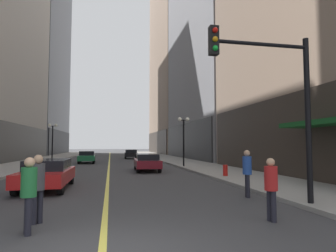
{
  "coord_description": "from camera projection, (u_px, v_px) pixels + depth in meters",
  "views": [
    {
      "loc": [
        0.13,
        -5.16,
        2.0
      ],
      "look_at": [
        5.99,
        24.19,
        3.96
      ],
      "focal_mm": 30.73,
      "sensor_mm": 36.0,
      "label": 1
    }
  ],
  "objects": [
    {
      "name": "ground_plane",
      "position": [
        109.0,
        160.0,
        39.14
      ],
      "size": [
        200.0,
        200.0,
        0.0
      ],
      "primitive_type": "plane",
      "color": "#38383A"
    },
    {
      "name": "sidewalk_left",
      "position": [
        45.0,
        160.0,
        37.53
      ],
      "size": [
        4.5,
        78.0,
        0.15
      ],
      "primitive_type": "cube",
      "color": "gray",
      "rests_on": "ground"
    },
    {
      "name": "sidewalk_right",
      "position": [
        169.0,
        158.0,
        40.76
      ],
      "size": [
        4.5,
        78.0,
        0.15
      ],
      "primitive_type": "cube",
      "color": "gray",
      "rests_on": "ground"
    },
    {
      "name": "lane_centre_stripe",
      "position": [
        109.0,
        160.0,
        39.14
      ],
      "size": [
        0.16,
        70.0,
        0.01
      ],
      "primitive_type": "cube",
      "color": "#E5D64C",
      "rests_on": "ground"
    },
    {
      "name": "building_left_far",
      "position": [
        24.0,
        37.0,
        61.66
      ],
      "size": [
        15.98,
        26.0,
        50.62
      ],
      "color": "#4C515B",
      "rests_on": "ground"
    },
    {
      "name": "building_right_far",
      "position": [
        181.0,
        13.0,
        69.03
      ],
      "size": [
        12.07,
        26.0,
        67.53
      ],
      "color": "gray",
      "rests_on": "ground"
    },
    {
      "name": "storefront_awning_right",
      "position": [
        326.0,
        123.0,
        12.99
      ],
      "size": [
        1.6,
        4.95,
        3.12
      ],
      "color": "#144C1E",
      "rests_on": "ground"
    },
    {
      "name": "car_red",
      "position": [
        47.0,
        173.0,
        12.99
      ],
      "size": [
        1.94,
        4.52,
        1.32
      ],
      "color": "#B21919",
      "rests_on": "ground"
    },
    {
      "name": "car_maroon",
      "position": [
        147.0,
        162.0,
        21.93
      ],
      "size": [
        1.94,
        4.52,
        1.32
      ],
      "color": "maroon",
      "rests_on": "ground"
    },
    {
      "name": "car_green",
      "position": [
        87.0,
        157.0,
        31.59
      ],
      "size": [
        1.87,
        4.3,
        1.32
      ],
      "color": "#196038",
      "rests_on": "ground"
    },
    {
      "name": "car_black",
      "position": [
        131.0,
        154.0,
        41.71
      ],
      "size": [
        1.93,
        4.13,
        1.32
      ],
      "color": "black",
      "rests_on": "ground"
    },
    {
      "name": "pedestrian_in_blue_hoodie",
      "position": [
        247.0,
        170.0,
        10.98
      ],
      "size": [
        0.41,
        0.41,
        1.79
      ],
      "color": "black",
      "rests_on": "ground"
    },
    {
      "name": "pedestrian_in_red_jacket",
      "position": [
        271.0,
        184.0,
        7.55
      ],
      "size": [
        0.39,
        0.39,
        1.65
      ],
      "color": "black",
      "rests_on": "ground"
    },
    {
      "name": "pedestrian_with_orange_bag",
      "position": [
        38.0,
        183.0,
        7.33
      ],
      "size": [
        0.48,
        0.48,
        1.74
      ],
      "color": "black",
      "rests_on": "ground"
    },
    {
      "name": "pedestrian_in_green_parka",
      "position": [
        29.0,
        189.0,
        6.44
      ],
      "size": [
        0.44,
        0.44,
        1.72
      ],
      "color": "black",
      "rests_on": "ground"
    },
    {
      "name": "traffic_light_near_right",
      "position": [
        278.0,
        90.0,
        9.16
      ],
      "size": [
        3.43,
        0.35,
        5.65
      ],
      "color": "black",
      "rests_on": "ground"
    },
    {
      "name": "street_lamp_left_far",
      "position": [
        53.0,
        134.0,
        32.86
      ],
      "size": [
        1.06,
        0.36,
        4.43
      ],
      "color": "black",
      "rests_on": "ground"
    },
    {
      "name": "street_lamp_right_mid",
      "position": [
        184.0,
        130.0,
        25.21
      ],
      "size": [
        1.06,
        0.36,
        4.43
      ],
      "color": "black",
      "rests_on": "ground"
    },
    {
      "name": "fire_hydrant_right",
      "position": [
        225.0,
        172.0,
        17.21
      ],
      "size": [
        0.28,
        0.28,
        0.8
      ],
      "primitive_type": "cylinder",
      "color": "red",
      "rests_on": "ground"
    }
  ]
}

